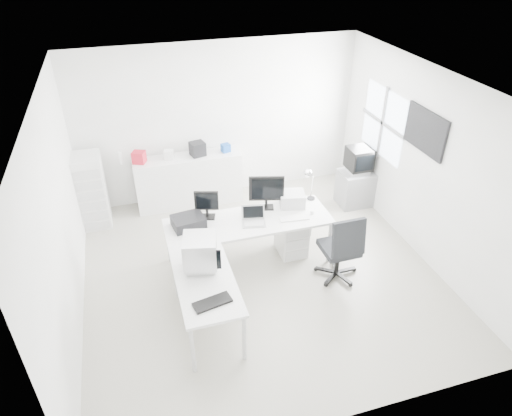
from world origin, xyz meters
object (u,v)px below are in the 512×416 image
object	(u,v)px
side_desk	(207,303)
laptop	(254,218)
main_desk	(249,241)
filing_cabinet	(92,191)
office_chair	(339,245)
tv_cabinet	(355,188)
inkjet_printer	(188,222)
lcd_monitor_large	(266,192)
lcd_monitor_small	(207,205)
drawer_pedestal	(291,236)
crt_tv	(359,161)
sideboard	(189,180)
crt_monitor	(200,252)
laser_printer	(292,199)

from	to	relation	value
side_desk	laptop	world-z (taller)	laptop
main_desk	filing_cabinet	xyz separation A→B (m)	(-2.19, 1.74, 0.26)
main_desk	office_chair	bearing A→B (deg)	-30.98
office_chair	tv_cabinet	world-z (taller)	office_chair
inkjet_printer	office_chair	distance (m)	2.15
lcd_monitor_large	laptop	distance (m)	0.49
filing_cabinet	lcd_monitor_small	bearing A→B (deg)	-42.27
filing_cabinet	drawer_pedestal	bearing A→B (deg)	-30.33
crt_tv	sideboard	bearing A→B (deg)	162.84
main_desk	filing_cabinet	distance (m)	2.81
filing_cabinet	main_desk	bearing A→B (deg)	-38.48
crt_tv	lcd_monitor_small	bearing A→B (deg)	-164.05
inkjet_printer	filing_cabinet	world-z (taller)	filing_cabinet
inkjet_printer	laptop	size ratio (longest dim) A/B	1.40
main_desk	drawer_pedestal	world-z (taller)	main_desk
drawer_pedestal	crt_tv	distance (m)	1.99
lcd_monitor_small	crt_monitor	distance (m)	1.14
drawer_pedestal	tv_cabinet	xyz separation A→B (m)	(1.61, 1.02, 0.02)
drawer_pedestal	office_chair	world-z (taller)	office_chair
side_desk	office_chair	bearing A→B (deg)	11.87
side_desk	crt_monitor	distance (m)	0.67
main_desk	inkjet_printer	xyz separation A→B (m)	(-0.85, 0.10, 0.45)
side_desk	lcd_monitor_large	world-z (taller)	lcd_monitor_large
laser_printer	crt_monitor	world-z (taller)	crt_monitor
inkjet_printer	laptop	xyz separation A→B (m)	(0.90, -0.20, 0.02)
laser_printer	sideboard	world-z (taller)	laser_printer
laser_printer	lcd_monitor_large	bearing A→B (deg)	-171.61
crt_monitor	office_chair	world-z (taller)	crt_monitor
drawer_pedestal	inkjet_printer	size ratio (longest dim) A/B	1.36
main_desk	sideboard	xyz separation A→B (m)	(-0.56, 1.95, 0.09)
main_desk	drawer_pedestal	size ratio (longest dim) A/B	4.00
inkjet_printer	lcd_monitor_small	size ratio (longest dim) A/B	1.02
side_desk	office_chair	xyz separation A→B (m)	(1.99, 0.42, 0.18)
tv_cabinet	filing_cabinet	bearing A→B (deg)	171.47
laser_printer	filing_cabinet	size ratio (longest dim) A/B	0.29
crt_monitor	filing_cabinet	distance (m)	2.94
inkjet_printer	office_chair	bearing A→B (deg)	-29.99
main_desk	lcd_monitor_large	distance (m)	0.78
laptop	sideboard	bearing A→B (deg)	118.06
lcd_monitor_large	office_chair	bearing A→B (deg)	-34.89
side_desk	lcd_monitor_small	bearing A→B (deg)	77.47
lcd_monitor_large	inkjet_printer	bearing A→B (deg)	-157.92
side_desk	inkjet_printer	bearing A→B (deg)	90.00
main_desk	sideboard	world-z (taller)	sideboard
lcd_monitor_large	side_desk	bearing A→B (deg)	-116.68
crt_tv	office_chair	bearing A→B (deg)	-123.83
crt_monitor	filing_cabinet	bearing A→B (deg)	130.37
lcd_monitor_large	laser_printer	bearing A→B (deg)	10.66
laptop	laser_printer	size ratio (longest dim) A/B	0.86
lcd_monitor_small	tv_cabinet	bearing A→B (deg)	32.75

